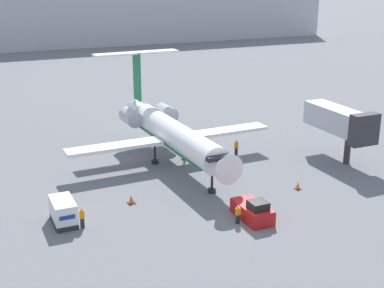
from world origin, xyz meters
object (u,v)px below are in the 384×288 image
(worker_near_tug, at_px, (238,214))
(luggage_cart, at_px, (63,212))
(pushback_tug, at_px, (252,211))
(airplane_main, at_px, (171,131))
(traffic_cone_right, at_px, (298,186))
(worker_by_wing, at_px, (236,147))
(worker_on_apron, at_px, (82,217))
(jet_bridge, at_px, (340,121))
(traffic_cone_left, at_px, (131,199))

(worker_near_tug, bearing_deg, luggage_cart, 155.69)
(pushback_tug, relative_size, worker_near_tug, 2.56)
(airplane_main, distance_m, traffic_cone_right, 15.21)
(worker_by_wing, bearing_deg, worker_near_tug, -118.13)
(luggage_cart, xyz_separation_m, worker_on_apron, (1.24, -1.50, -0.10))
(pushback_tug, bearing_deg, jet_bridge, 29.62)
(airplane_main, distance_m, pushback_tug, 16.49)
(worker_by_wing, height_order, worker_on_apron, worker_by_wing)
(pushback_tug, distance_m, luggage_cart, 16.02)
(airplane_main, height_order, worker_near_tug, airplane_main)
(worker_by_wing, height_order, traffic_cone_right, worker_by_wing)
(jet_bridge, bearing_deg, pushback_tug, -150.38)
(worker_near_tug, xyz_separation_m, traffic_cone_left, (-6.92, 7.61, -0.47))
(worker_near_tug, relative_size, traffic_cone_right, 2.14)
(worker_on_apron, bearing_deg, luggage_cart, 129.59)
(jet_bridge, bearing_deg, luggage_cart, -173.41)
(airplane_main, relative_size, worker_by_wing, 13.42)
(worker_by_wing, height_order, traffic_cone_left, worker_by_wing)
(worker_by_wing, bearing_deg, jet_bridge, -30.66)
(worker_near_tug, xyz_separation_m, worker_by_wing, (8.29, 15.51, 0.10))
(traffic_cone_right, distance_m, jet_bridge, 11.44)
(luggage_cart, distance_m, traffic_cone_left, 6.67)
(traffic_cone_right, bearing_deg, worker_by_wing, 93.38)
(airplane_main, xyz_separation_m, worker_near_tug, (-0.63, -16.48, -2.70))
(pushback_tug, relative_size, traffic_cone_right, 5.47)
(worker_by_wing, relative_size, worker_on_apron, 1.01)
(worker_near_tug, relative_size, worker_by_wing, 0.91)
(airplane_main, distance_m, worker_near_tug, 16.72)
(pushback_tug, height_order, traffic_cone_left, pushback_tug)
(traffic_cone_left, bearing_deg, traffic_cone_right, -12.21)
(worker_on_apron, relative_size, jet_bridge, 0.19)
(airplane_main, relative_size, traffic_cone_left, 30.22)
(luggage_cart, bearing_deg, worker_by_wing, 23.61)
(traffic_cone_left, bearing_deg, worker_near_tug, -47.71)
(worker_by_wing, distance_m, traffic_cone_right, 11.38)
(airplane_main, height_order, luggage_cart, airplane_main)
(airplane_main, relative_size, worker_near_tug, 14.78)
(pushback_tug, bearing_deg, airplane_main, 93.29)
(jet_bridge, bearing_deg, traffic_cone_left, -175.27)
(worker_near_tug, bearing_deg, pushback_tug, 9.58)
(airplane_main, bearing_deg, pushback_tug, -86.71)
(luggage_cart, height_order, worker_by_wing, luggage_cart)
(jet_bridge, bearing_deg, worker_by_wing, 149.34)
(luggage_cart, relative_size, traffic_cone_right, 4.51)
(worker_by_wing, bearing_deg, traffic_cone_right, -86.62)
(worker_on_apron, bearing_deg, jet_bridge, 9.63)
(luggage_cart, relative_size, worker_on_apron, 1.94)
(worker_near_tug, distance_m, worker_on_apron, 12.96)
(pushback_tug, distance_m, worker_near_tug, 1.59)
(pushback_tug, distance_m, traffic_cone_right, 8.37)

